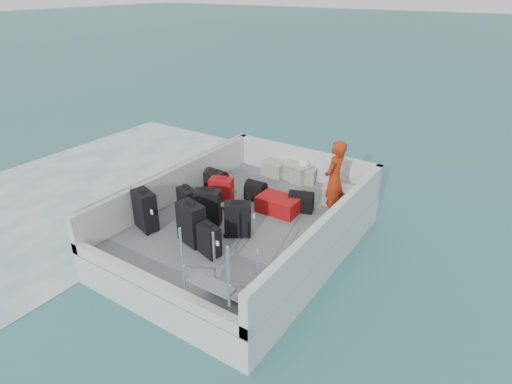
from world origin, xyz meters
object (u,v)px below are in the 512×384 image
Objects in this scene: suitcase_0 at (145,211)px; crate_1 at (297,173)px; suitcase_5 at (222,193)px; crate_3 at (339,196)px; crate_0 at (274,169)px; suitcase_4 at (208,208)px; suitcase_2 at (214,184)px; suitcase_6 at (209,241)px; suitcase_1 at (187,204)px; suitcase_7 at (238,220)px; suitcase_3 at (191,224)px; passenger at (334,180)px; crate_2 at (303,175)px; suitcase_8 at (279,204)px.

suitcase_0 is 3.67m from crate_1.
suitcase_5 is 2.39m from crate_3.
suitcase_4 is at bearing -86.77° from crate_0.
suitcase_2 is (0.22, 1.73, -0.10)m from suitcase_0.
suitcase_6 reaches higher than crate_1.
suitcase_7 is (1.17, 0.03, 0.01)m from suitcase_1.
crate_0 is (-0.32, 3.27, -0.22)m from suitcase_3.
suitcase_3 is 1.17× the size of suitcase_7.
crate_0 is 0.87× the size of crate_3.
suitcase_7 reaches higher than suitcase_6.
suitcase_5 is 2.24m from passenger.
crate_2 is at bearing 85.43° from suitcase_0.
crate_0 is 0.74m from crate_2.
crate_2 is at bearing 48.37° from suitcase_5.
crate_3 is at bearing 66.28° from suitcase_0.
suitcase_1 is at bearing -130.39° from suitcase_5.
crate_1 reaches higher than crate_0.
suitcase_3 is at bearing -98.74° from suitcase_4.
suitcase_7 is (0.90, -0.69, 0.01)m from suitcase_5.
suitcase_3 is 0.69m from suitcase_4.
suitcase_3 is at bearing -178.25° from suitcase_6.
suitcase_1 is 0.82× the size of suitcase_3.
suitcase_3 is at bearing -33.48° from passenger.
crate_0 is at bearing 33.41° from suitcase_8.
suitcase_1 is at bearing 149.89° from suitcase_7.
suitcase_4 reaches higher than crate_0.
crate_2 is (-0.26, 1.53, 0.00)m from suitcase_8.
suitcase_2 reaches higher than crate_3.
suitcase_6 is (0.66, -0.79, -0.07)m from suitcase_4.
suitcase_6 is 3.47m from crate_1.
suitcase_3 reaches higher than suitcase_8.
suitcase_6 is 3.46m from crate_2.
crate_1 is at bearing 57.32° from suitcase_4.
crate_0 is (0.70, 3.38, -0.22)m from suitcase_0.
suitcase_4 reaches higher than suitcase_6.
passenger is (1.37, -1.10, 0.59)m from crate_1.
suitcase_8 is 1.55× the size of crate_0.
suitcase_5 reaches higher than suitcase_1.
suitcase_4 is at bearing -129.29° from crate_3.
crate_0 is 0.96× the size of crate_2.
passenger is (1.10, 1.59, 0.45)m from suitcase_7.
suitcase_5 is 2.10m from crate_1.
crate_2 is (0.41, 3.33, -0.22)m from suitcase_3.
suitcase_1 is 1.13× the size of suitcase_6.
suitcase_4 is at bearing 118.46° from suitcase_3.
suitcase_7 reaches higher than suitcase_1.
suitcase_5 is 1.14m from suitcase_7.
suitcase_3 reaches higher than crate_0.
suitcase_1 is 1.05× the size of crate_3.
suitcase_2 is at bearing -121.75° from crate_1.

